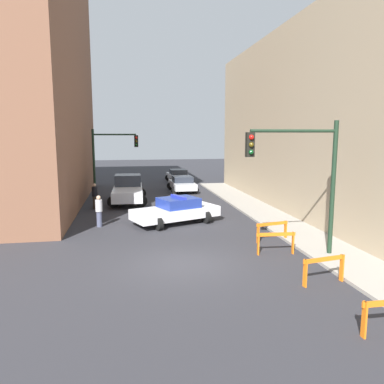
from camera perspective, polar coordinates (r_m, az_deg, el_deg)
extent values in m
plane|color=#2D2D33|center=(14.23, -1.43, -10.90)|extent=(120.00, 120.00, 0.00)
cube|color=#9E998E|center=(16.28, 20.98, -8.73)|extent=(2.40, 44.00, 0.12)
cube|color=tan|center=(26.25, 26.31, 9.74)|extent=(12.00, 28.00, 11.31)
cylinder|color=black|center=(15.51, 20.66, 0.53)|extent=(0.18, 0.18, 5.20)
cylinder|color=black|center=(14.58, 15.30, 8.97)|extent=(3.40, 0.12, 0.12)
cube|color=black|center=(13.95, 8.83, 7.14)|extent=(0.30, 0.22, 0.90)
sphere|color=red|center=(13.80, 9.05, 8.24)|extent=(0.18, 0.18, 0.18)
sphere|color=#4C3D0C|center=(13.81, 9.03, 7.12)|extent=(0.18, 0.18, 0.18)
sphere|color=#0C4219|center=(13.82, 9.00, 6.00)|extent=(0.18, 0.18, 0.18)
cylinder|color=black|center=(29.27, -14.72, 4.16)|extent=(0.18, 0.18, 5.20)
cylinder|color=black|center=(29.10, -11.71, 8.57)|extent=(3.20, 0.12, 0.12)
cube|color=black|center=(29.10, -8.50, 7.67)|extent=(0.30, 0.22, 0.90)
sphere|color=red|center=(28.95, -8.51, 8.20)|extent=(0.18, 0.18, 0.18)
sphere|color=#4C3D0C|center=(28.95, -8.49, 7.67)|extent=(0.18, 0.18, 0.18)
sphere|color=#0C4219|center=(28.96, -8.48, 7.13)|extent=(0.18, 0.18, 0.18)
cube|color=white|center=(20.31, -2.52, -3.15)|extent=(5.05, 3.50, 0.55)
cube|color=navy|center=(20.30, -2.07, -1.62)|extent=(2.44, 2.26, 0.52)
cylinder|color=black|center=(18.97, -5.07, -4.89)|extent=(0.45, 0.69, 0.66)
cylinder|color=black|center=(20.46, -7.26, -3.92)|extent=(0.45, 0.69, 0.66)
cylinder|color=black|center=(20.42, 2.23, -3.88)|extent=(0.45, 0.69, 0.66)
cylinder|color=black|center=(21.81, -0.30, -3.06)|extent=(0.45, 0.69, 0.66)
cube|color=#2633BF|center=(20.25, -2.08, -0.73)|extent=(0.71, 1.36, 0.12)
cube|color=silver|center=(26.82, -9.75, -0.06)|extent=(2.15, 5.45, 0.70)
cube|color=#2D333D|center=(27.79, -9.74, 1.81)|extent=(1.89, 1.78, 0.80)
cylinder|color=black|center=(28.57, -11.50, -0.28)|extent=(0.81, 0.28, 0.80)
cylinder|color=black|center=(28.52, -7.81, -0.20)|extent=(0.81, 0.28, 0.80)
cylinder|color=black|center=(25.27, -11.90, -1.46)|extent=(0.81, 0.28, 0.80)
cylinder|color=black|center=(25.22, -7.72, -1.37)|extent=(0.81, 0.28, 0.80)
cube|color=silver|center=(31.88, -1.52, 1.12)|extent=(1.89, 4.34, 0.52)
cube|color=#232833|center=(31.65, -1.47, 1.98)|extent=(1.62, 1.84, 0.48)
cylinder|color=black|center=(33.10, -3.32, 0.93)|extent=(0.62, 0.23, 0.62)
cylinder|color=black|center=(33.36, -0.50, 1.01)|extent=(0.62, 0.23, 0.62)
cylinder|color=black|center=(30.48, -2.62, 0.27)|extent=(0.62, 0.23, 0.62)
cylinder|color=black|center=(30.77, 0.43, 0.36)|extent=(0.62, 0.23, 0.62)
cube|color=silver|center=(38.27, -2.16, 2.39)|extent=(1.98, 4.37, 0.52)
cube|color=#232833|center=(38.05, -2.12, 3.11)|extent=(1.66, 1.87, 0.48)
cylinder|color=black|center=(39.48, -3.68, 2.19)|extent=(0.63, 0.25, 0.62)
cylinder|color=black|center=(39.76, -1.32, 2.25)|extent=(0.63, 0.25, 0.62)
cylinder|color=black|center=(36.86, -3.06, 1.73)|extent=(0.63, 0.25, 0.62)
cylinder|color=black|center=(37.16, -0.54, 1.80)|extent=(0.63, 0.25, 0.62)
cylinder|color=#474C66|center=(20.21, -13.94, -4.03)|extent=(0.39, 0.39, 0.82)
cylinder|color=#B2B2B7|center=(20.07, -14.02, -2.02)|extent=(0.50, 0.50, 0.62)
sphere|color=tan|center=(20.00, -14.06, -0.84)|extent=(0.30, 0.30, 0.22)
cylinder|color=#382D23|center=(25.22, -14.55, -1.55)|extent=(0.35, 0.35, 0.82)
cylinder|color=black|center=(25.11, -14.61, 0.07)|extent=(0.45, 0.45, 0.62)
sphere|color=tan|center=(25.05, -14.65, 1.02)|extent=(0.28, 0.28, 0.22)
cube|color=orange|center=(10.18, 24.77, -17.28)|extent=(0.05, 0.16, 0.90)
cube|color=orange|center=(12.89, 19.53, -9.63)|extent=(1.58, 0.33, 0.14)
cube|color=orange|center=(12.59, 16.85, -11.78)|extent=(0.08, 0.17, 0.90)
cube|color=orange|center=(13.46, 21.86, -10.68)|extent=(0.08, 0.17, 0.90)
cube|color=orange|center=(15.45, 12.68, -6.31)|extent=(1.60, 0.16, 0.14)
cube|color=orange|center=(15.34, 10.06, -7.82)|extent=(0.06, 0.16, 0.90)
cube|color=orange|center=(15.79, 15.13, -7.51)|extent=(0.06, 0.16, 0.90)
cube|color=orange|center=(17.19, 12.13, -4.76)|extent=(1.58, 0.36, 0.14)
cube|color=orange|center=(16.91, 10.03, -6.25)|extent=(0.08, 0.17, 0.90)
cube|color=orange|center=(17.68, 14.05, -5.72)|extent=(0.08, 0.17, 0.90)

